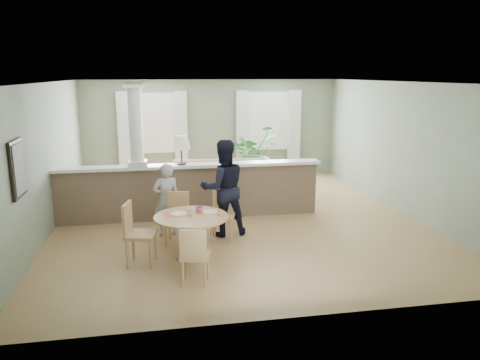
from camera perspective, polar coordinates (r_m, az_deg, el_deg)
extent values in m
plane|color=tan|center=(9.48, -0.48, -4.70)|extent=(8.00, 8.00, 0.00)
cube|color=gray|center=(13.08, -3.50, 6.22)|extent=(7.00, 0.02, 2.70)
cube|color=gray|center=(9.24, -22.43, 2.48)|extent=(0.02, 8.00, 2.70)
cube|color=gray|center=(10.34, 19.03, 3.77)|extent=(0.02, 8.00, 2.70)
cube|color=gray|center=(5.36, 6.82, -3.61)|extent=(7.00, 0.02, 2.70)
cube|color=white|center=(9.04, -0.51, 11.85)|extent=(7.00, 8.00, 0.02)
cube|color=white|center=(12.94, -10.60, 6.84)|extent=(1.10, 0.02, 1.50)
cube|color=white|center=(12.92, -10.60, 6.83)|extent=(1.22, 0.04, 1.62)
cube|color=white|center=(13.32, 3.41, 7.20)|extent=(1.10, 0.02, 1.50)
cube|color=white|center=(13.29, 3.44, 7.19)|extent=(1.22, 0.04, 1.62)
cube|color=silver|center=(12.91, -13.88, 5.33)|extent=(0.35, 0.10, 2.30)
cube|color=silver|center=(12.90, -7.20, 5.60)|extent=(0.35, 0.10, 2.30)
cube|color=silver|center=(13.10, 0.28, 5.81)|extent=(0.35, 0.10, 2.30)
cube|color=silver|center=(13.46, 6.61, 5.92)|extent=(0.35, 0.10, 2.30)
cube|color=black|center=(7.29, -25.49, 1.24)|extent=(0.04, 0.62, 0.82)
cube|color=#6C655B|center=(7.28, -25.30, 1.25)|extent=(0.02, 0.52, 0.72)
cube|color=brown|center=(9.42, -6.10, -1.56)|extent=(5.20, 0.22, 1.05)
cube|color=white|center=(9.30, -6.18, 1.75)|extent=(5.32, 0.36, 0.06)
cube|color=white|center=(9.27, -12.37, 2.00)|extent=(0.36, 0.36, 0.10)
cylinder|color=white|center=(9.16, -12.60, 6.58)|extent=(0.26, 0.26, 1.39)
cube|color=white|center=(9.11, -12.83, 11.23)|extent=(0.38, 0.38, 0.10)
cylinder|color=black|center=(9.28, -7.11, 1.99)|extent=(0.18, 0.18, 0.03)
cylinder|color=black|center=(9.25, -7.14, 2.93)|extent=(0.03, 0.03, 0.28)
cone|color=beige|center=(9.21, -7.18, 4.59)|extent=(0.36, 0.36, 0.26)
imported|color=brown|center=(10.84, -2.14, -0.07)|extent=(3.03, 1.28, 0.87)
imported|color=#255D27|center=(12.55, 1.66, 3.27)|extent=(1.82, 1.77, 1.54)
cylinder|color=tan|center=(7.56, -5.87, -9.29)|extent=(0.48, 0.48, 0.04)
cylinder|color=tan|center=(7.44, -5.93, -6.93)|extent=(0.13, 0.13, 0.62)
cylinder|color=tan|center=(7.34, -5.99, -4.49)|extent=(1.16, 1.16, 0.04)
cube|color=#B52A28|center=(7.46, -7.52, -4.07)|extent=(0.44, 0.35, 0.01)
cube|color=#B52A28|center=(7.49, -3.92, -3.90)|extent=(0.47, 0.38, 0.01)
cylinder|color=white|center=(7.43, -7.48, -4.06)|extent=(0.25, 0.25, 0.01)
cylinder|color=white|center=(7.48, -3.75, -3.86)|extent=(0.25, 0.25, 0.01)
cylinder|color=white|center=(7.30, -6.12, -4.02)|extent=(0.07, 0.07, 0.08)
cube|color=silver|center=(7.38, -7.85, -4.14)|extent=(0.04, 0.17, 0.00)
cube|color=silver|center=(7.40, -8.75, -4.21)|extent=(0.04, 0.21, 0.00)
cylinder|color=white|center=(7.31, -2.59, -4.07)|extent=(0.04, 0.04, 0.07)
cylinder|color=silver|center=(7.29, -2.60, -3.76)|extent=(0.04, 0.04, 0.01)
imported|color=blue|center=(7.48, -4.95, -3.61)|extent=(0.13, 0.13, 0.09)
cube|color=tan|center=(8.06, -7.74, -4.84)|extent=(0.48, 0.48, 0.05)
cylinder|color=tan|center=(8.02, -9.06, -6.66)|extent=(0.04, 0.04, 0.41)
cylinder|color=tan|center=(7.95, -6.79, -6.75)|extent=(0.04, 0.04, 0.41)
cylinder|color=tan|center=(8.31, -8.54, -5.92)|extent=(0.04, 0.04, 0.41)
cylinder|color=tan|center=(8.25, -6.36, -6.01)|extent=(0.04, 0.04, 0.41)
cube|color=tan|center=(8.16, -7.52, -2.89)|extent=(0.37, 0.13, 0.43)
cube|color=tan|center=(8.15, -2.14, -4.43)|extent=(0.50, 0.50, 0.05)
cylinder|color=tan|center=(8.09, -3.43, -6.29)|extent=(0.04, 0.04, 0.42)
cylinder|color=tan|center=(8.05, -1.09, -6.36)|extent=(0.04, 0.04, 0.42)
cylinder|color=tan|center=(8.40, -3.12, -5.55)|extent=(0.04, 0.04, 0.42)
cylinder|color=tan|center=(8.36, -0.87, -5.62)|extent=(0.04, 0.04, 0.42)
cube|color=tan|center=(8.26, -2.01, -2.44)|extent=(0.39, 0.14, 0.45)
cube|color=tan|center=(6.57, -5.47, -9.16)|extent=(0.46, 0.46, 0.05)
cylinder|color=tan|center=(6.77, -3.92, -10.39)|extent=(0.04, 0.04, 0.39)
cylinder|color=tan|center=(6.81, -6.51, -10.28)|extent=(0.04, 0.04, 0.39)
cylinder|color=tan|center=(6.49, -4.29, -11.45)|extent=(0.04, 0.04, 0.39)
cylinder|color=tan|center=(6.54, -6.99, -11.32)|extent=(0.04, 0.04, 0.39)
cube|color=tan|center=(6.33, -5.76, -7.85)|extent=(0.36, 0.12, 0.41)
cube|color=tan|center=(7.30, -11.98, -6.57)|extent=(0.52, 0.52, 0.05)
cylinder|color=tan|center=(7.18, -10.86, -8.93)|extent=(0.04, 0.04, 0.45)
cylinder|color=tan|center=(7.50, -10.23, -7.94)|extent=(0.04, 0.04, 0.45)
cylinder|color=tan|center=(7.27, -13.60, -8.79)|extent=(0.04, 0.04, 0.45)
cylinder|color=tan|center=(7.58, -12.87, -7.82)|extent=(0.04, 0.04, 0.45)
cube|color=tan|center=(7.27, -13.59, -4.57)|extent=(0.13, 0.42, 0.48)
imported|color=#9E9EA3|center=(8.44, -8.96, -2.39)|extent=(0.54, 0.41, 1.33)
imported|color=black|center=(8.34, -2.05, -0.96)|extent=(0.92, 0.76, 1.73)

